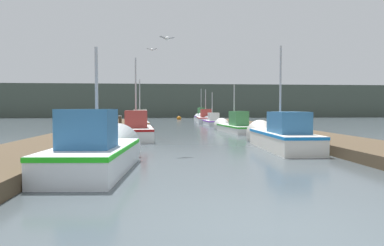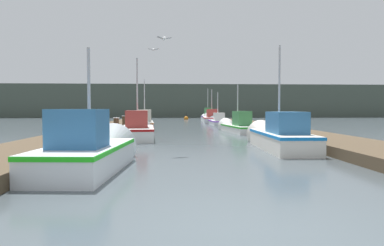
% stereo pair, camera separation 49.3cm
% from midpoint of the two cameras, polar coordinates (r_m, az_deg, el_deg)
% --- Properties ---
extents(ground_plane, '(200.00, 200.00, 0.00)m').
position_cam_midpoint_polar(ground_plane, '(4.78, 12.15, -17.01)').
color(ground_plane, '#424C51').
extents(dock_left, '(2.89, 40.00, 0.36)m').
position_cam_midpoint_polar(dock_left, '(20.86, -15.10, -1.51)').
color(dock_left, '#4C3D2B').
rests_on(dock_left, ground_plane).
extents(dock_right, '(2.89, 40.00, 0.36)m').
position_cam_midpoint_polar(dock_right, '(21.49, 15.42, -1.40)').
color(dock_right, '#4C3D2B').
rests_on(dock_right, ground_plane).
extents(distant_shore_ridge, '(120.00, 16.00, 5.80)m').
position_cam_midpoint_polar(distant_shore_ridge, '(66.91, -1.93, 3.57)').
color(distant_shore_ridge, '#424C42').
rests_on(distant_shore_ridge, ground_plane).
extents(fishing_boat_0, '(1.94, 4.86, 3.58)m').
position_cam_midpoint_polar(fishing_boat_0, '(9.32, -14.96, -4.46)').
color(fishing_boat_0, silver).
rests_on(fishing_boat_0, ground_plane).
extents(fishing_boat_1, '(1.60, 5.86, 4.41)m').
position_cam_midpoint_polar(fishing_boat_1, '(14.14, 15.04, -2.07)').
color(fishing_boat_1, silver).
rests_on(fishing_boat_1, ground_plane).
extents(fishing_boat_2, '(1.99, 5.32, 4.63)m').
position_cam_midpoint_polar(fishing_boat_2, '(18.12, -8.30, -1.11)').
color(fishing_boat_2, silver).
rests_on(fishing_boat_2, ground_plane).
extents(fishing_boat_3, '(1.88, 6.08, 3.57)m').
position_cam_midpoint_polar(fishing_boat_3, '(23.54, 7.99, -0.48)').
color(fishing_boat_3, silver).
rests_on(fishing_boat_3, ground_plane).
extents(fishing_boat_4, '(1.82, 6.18, 4.24)m').
position_cam_midpoint_polar(fishing_boat_4, '(27.82, -7.40, 0.10)').
color(fishing_boat_4, silver).
rests_on(fishing_boat_4, ground_plane).
extents(fishing_boat_5, '(1.48, 4.69, 3.52)m').
position_cam_midpoint_polar(fishing_boat_5, '(33.10, 4.67, 0.28)').
color(fishing_boat_5, silver).
rests_on(fishing_boat_5, ground_plane).
extents(fishing_boat_6, '(2.03, 5.83, 4.18)m').
position_cam_midpoint_polar(fishing_boat_6, '(37.63, 3.64, 0.75)').
color(fishing_boat_6, silver).
rests_on(fishing_boat_6, ground_plane).
extents(fishing_boat_7, '(1.46, 4.63, 4.35)m').
position_cam_midpoint_polar(fishing_boat_7, '(42.31, 2.96, 0.96)').
color(fishing_boat_7, silver).
rests_on(fishing_boat_7, ground_plane).
extents(mooring_piling_0, '(0.34, 0.34, 1.09)m').
position_cam_midpoint_polar(mooring_piling_0, '(19.22, -11.78, -0.69)').
color(mooring_piling_0, '#473523').
rests_on(mooring_piling_0, ground_plane).
extents(mooring_piling_1, '(0.24, 0.24, 1.12)m').
position_cam_midpoint_polar(mooring_piling_1, '(22.84, -10.70, -0.16)').
color(mooring_piling_1, '#473523').
rests_on(mooring_piling_1, ground_plane).
extents(mooring_piling_2, '(0.34, 0.34, 1.38)m').
position_cam_midpoint_polar(mooring_piling_2, '(28.74, -8.97, 0.64)').
color(mooring_piling_2, '#473523').
rests_on(mooring_piling_2, ground_plane).
extents(channel_buoy, '(0.64, 0.64, 1.14)m').
position_cam_midpoint_polar(channel_buoy, '(48.62, -0.69, 0.78)').
color(channel_buoy, '#BF6513').
rests_on(channel_buoy, ground_plane).
extents(seagull_lead, '(0.56, 0.29, 0.12)m').
position_cam_midpoint_polar(seagull_lead, '(18.30, -5.64, 12.07)').
color(seagull_lead, white).
extents(seagull_1, '(0.56, 0.31, 0.12)m').
position_cam_midpoint_polar(seagull_1, '(12.78, -3.53, 13.88)').
color(seagull_1, white).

